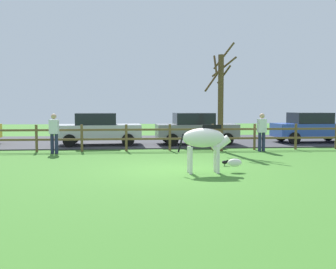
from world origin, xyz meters
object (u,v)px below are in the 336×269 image
at_px(parked_car_blue, 312,127).
at_px(visitor_right_of_tree, 262,130).
at_px(parked_car_grey, 196,128).
at_px(visitor_left_of_tree, 54,132).
at_px(zebra, 206,141).
at_px(bare_tree, 221,98).
at_px(crow_on_grass, 225,162).
at_px(parked_car_silver, 99,129).

distance_m(parked_car_blue, visitor_right_of_tree, 5.01).
bearing_deg(parked_car_grey, visitor_left_of_tree, -155.06).
relative_size(zebra, parked_car_grey, 0.48).
distance_m(bare_tree, zebra, 5.76).
distance_m(bare_tree, visitor_right_of_tree, 2.26).
xyz_separation_m(crow_on_grass, visitor_left_of_tree, (-6.24, 3.76, 0.78)).
xyz_separation_m(parked_car_grey, parked_car_silver, (-4.79, -0.04, 0.00)).
relative_size(parked_car_silver, visitor_left_of_tree, 2.50).
height_order(parked_car_blue, parked_car_silver, same).
distance_m(parked_car_grey, parked_car_silver, 4.79).
relative_size(crow_on_grass, parked_car_grey, 0.05).
bearing_deg(visitor_left_of_tree, parked_car_blue, 14.79).
bearing_deg(visitor_right_of_tree, parked_car_blue, 40.88).
relative_size(bare_tree, parked_car_silver, 1.15).
bearing_deg(visitor_left_of_tree, parked_car_silver, 62.14).
bearing_deg(bare_tree, visitor_left_of_tree, -176.88).
bearing_deg(crow_on_grass, visitor_right_of_tree, 56.58).
bearing_deg(zebra, visitor_right_of_tree, 56.12).
distance_m(zebra, parked_car_blue, 10.93).
distance_m(bare_tree, crow_on_grass, 4.75).
height_order(bare_tree, parked_car_blue, bare_tree).
relative_size(bare_tree, parked_car_grey, 1.16).
distance_m(parked_car_blue, visitor_left_of_tree, 12.96).
relative_size(parked_car_grey, parked_car_silver, 1.00).
xyz_separation_m(bare_tree, visitor_right_of_tree, (1.73, -0.36, -1.40)).
bearing_deg(parked_car_grey, crow_on_grass, -90.77).
bearing_deg(bare_tree, visitor_right_of_tree, -11.59).
height_order(crow_on_grass, visitor_right_of_tree, visitor_right_of_tree).
xyz_separation_m(bare_tree, zebra, (-1.62, -5.35, -1.39)).
xyz_separation_m(parked_car_grey, parked_car_blue, (6.20, 0.37, 0.00)).
bearing_deg(visitor_right_of_tree, zebra, -123.88).
xyz_separation_m(bare_tree, parked_car_blue, (5.52, 2.93, -1.47)).
bearing_deg(parked_car_silver, visitor_right_of_tree, -21.76).
bearing_deg(bare_tree, zebra, -106.83).
bearing_deg(crow_on_grass, zebra, -125.28).
height_order(parked_car_grey, parked_car_blue, same).
distance_m(bare_tree, parked_car_grey, 3.03).
bearing_deg(bare_tree, parked_car_grey, 104.77).
bearing_deg(parked_car_grey, parked_car_silver, -179.52).
height_order(zebra, parked_car_grey, parked_car_grey).
height_order(zebra, visitor_left_of_tree, visitor_left_of_tree).
height_order(zebra, visitor_right_of_tree, visitor_right_of_tree).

